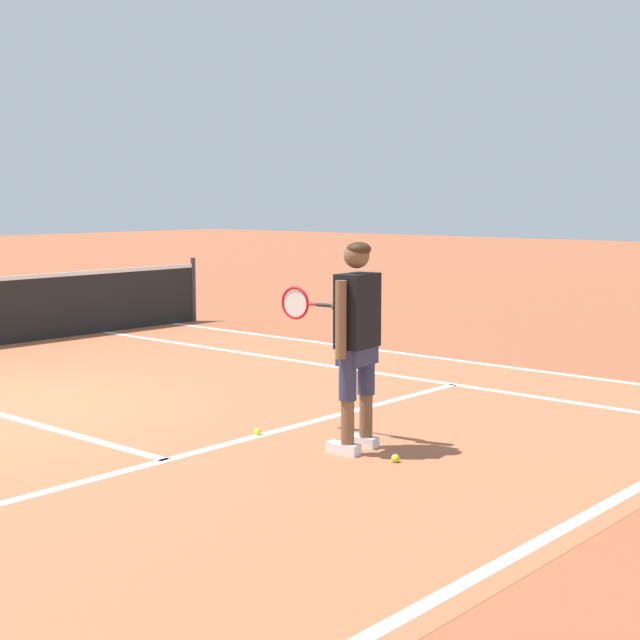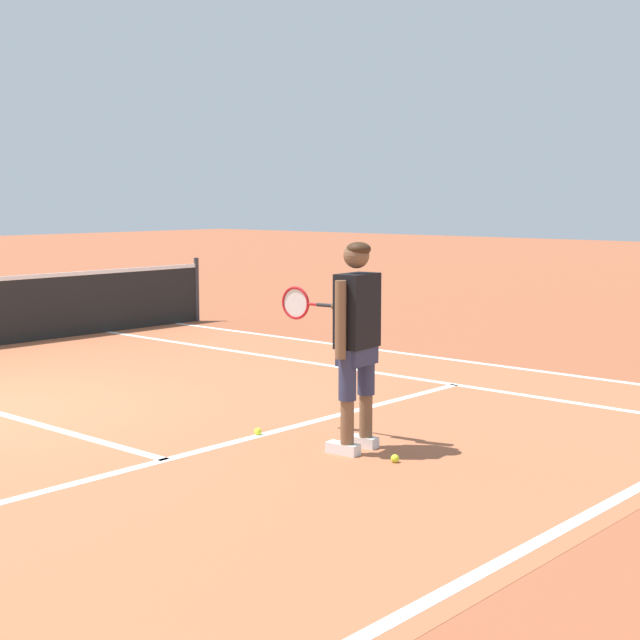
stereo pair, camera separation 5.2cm
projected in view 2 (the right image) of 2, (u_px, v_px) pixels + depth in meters
court_inner_surface at (48, 427)px, 8.65m from camera, size 10.98×9.91×0.00m
line_baseline at (511, 556)px, 5.53m from camera, size 10.98×0.10×0.01m
line_service at (165, 460)px, 7.57m from camera, size 8.23×0.10×0.01m
line_singles_right at (342, 367)px, 11.71m from camera, size 0.10×9.51×0.01m
line_doubles_right at (409, 354)px, 12.73m from camera, size 0.10×9.51×0.01m
tennis_player at (355, 331)px, 7.75m from camera, size 0.61×1.16×1.71m
tennis_ball_near_feet at (395, 459)px, 7.50m from camera, size 0.07×0.07×0.07m
tennis_ball_by_baseline at (258, 431)px, 8.37m from camera, size 0.07×0.07×0.07m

